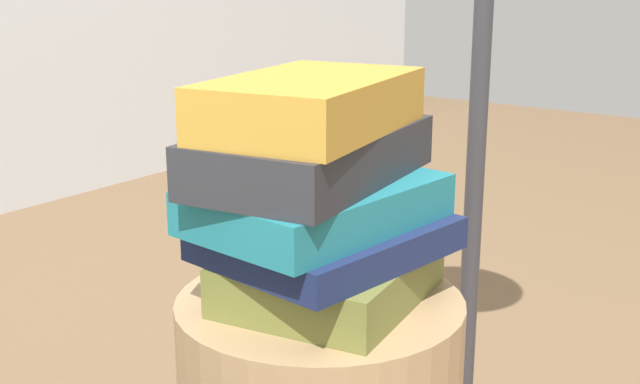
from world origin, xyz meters
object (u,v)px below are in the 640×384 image
object	(u,v)px
book_teal	(319,204)
book_navy	(327,238)
book_charcoal	(310,156)
book_olive	(330,275)
book_ochre	(311,104)

from	to	relation	value
book_teal	book_navy	bearing A→B (deg)	-15.68
book_navy	book_charcoal	bearing A→B (deg)	125.37
book_olive	book_teal	world-z (taller)	book_teal
book_olive	book_navy	world-z (taller)	book_navy
book_navy	book_teal	distance (m)	0.04
book_teal	book_ochre	bearing A→B (deg)	100.13
book_olive	book_charcoal	size ratio (longest dim) A/B	0.78
book_teal	book_ochre	world-z (taller)	book_ochre
book_olive	book_ochre	bearing A→B (deg)	129.82
book_charcoal	book_olive	bearing A→B (deg)	-60.61
book_olive	book_charcoal	bearing A→B (deg)	118.19
book_teal	book_ochre	distance (m)	0.11
book_navy	book_teal	bearing A→B (deg)	165.86
book_navy	book_ochre	xyz separation A→B (m)	(-0.01, 0.01, 0.15)
book_charcoal	book_teal	bearing A→B (deg)	-104.38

